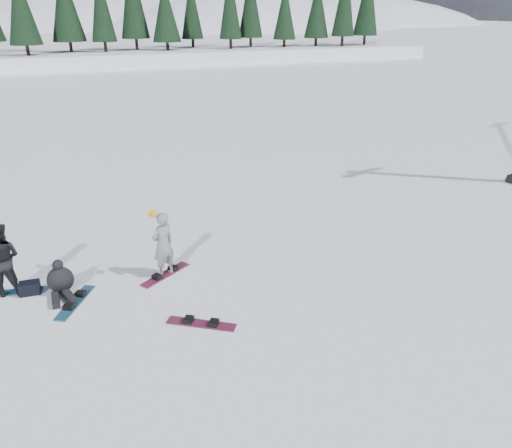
{
  "coord_description": "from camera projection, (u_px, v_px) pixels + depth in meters",
  "views": [
    {
      "loc": [
        -2.23,
        -9.49,
        6.19
      ],
      "look_at": [
        2.1,
        1.39,
        1.1
      ],
      "focal_mm": 35.0,
      "sensor_mm": 36.0,
      "label": 1
    }
  ],
  "objects": [
    {
      "name": "snowboard_loose_a",
      "position": [
        75.0,
        302.0,
        11.38
      ],
      "size": [
        0.99,
        1.44,
        0.03
      ],
      "primitive_type": "cube",
      "rotation": [
        0.0,
        0.0,
        1.05
      ],
      "color": "#186288",
      "rests_on": "ground"
    },
    {
      "name": "snowboard_woman",
      "position": [
        165.0,
        275.0,
        12.56
      ],
      "size": [
        1.41,
        1.05,
        0.03
      ],
      "primitive_type": "cube",
      "rotation": [
        0.0,
        0.0,
        0.58
      ],
      "color": "maroon",
      "rests_on": "ground"
    },
    {
      "name": "snowboarder_woman",
      "position": [
        163.0,
        244.0,
        12.22
      ],
      "size": [
        0.73,
        0.64,
        1.84
      ],
      "rotation": [
        0.0,
        0.0,
        3.6
      ],
      "color": "gray",
      "rests_on": "ground"
    },
    {
      "name": "snowboarder_man",
      "position": [
        2.0,
        259.0,
        11.42
      ],
      "size": [
        1.02,
        0.88,
        1.79
      ],
      "primitive_type": "imported",
      "rotation": [
        0.0,
        0.0,
        2.88
      ],
      "color": "black",
      "rests_on": "ground"
    },
    {
      "name": "gear_bag",
      "position": [
        30.0,
        288.0,
        11.69
      ],
      "size": [
        0.47,
        0.34,
        0.3
      ],
      "primitive_type": "cube",
      "rotation": [
        0.0,
        0.0,
        -0.08
      ],
      "color": "black",
      "rests_on": "ground"
    },
    {
      "name": "ground",
      "position": [
        193.0,
        305.0,
        11.31
      ],
      "size": [
        420.0,
        420.0,
        0.0
      ],
      "primitive_type": "plane",
      "color": "white",
      "rests_on": "ground"
    },
    {
      "name": "snowboard_man",
      "position": [
        9.0,
        293.0,
        11.77
      ],
      "size": [
        1.53,
        0.54,
        0.03
      ],
      "primitive_type": "cube",
      "rotation": [
        0.0,
        0.0,
        -0.18
      ],
      "color": "teal",
      "rests_on": "ground"
    },
    {
      "name": "alpine_backdrop",
      "position": [
        21.0,
        71.0,
        174.09
      ],
      "size": [
        412.5,
        227.0,
        53.2
      ],
      "color": "white",
      "rests_on": "ground"
    },
    {
      "name": "seated_rider",
      "position": [
        61.0,
        281.0,
        11.64
      ],
      "size": [
        0.68,
        1.05,
        0.85
      ],
      "rotation": [
        0.0,
        0.0,
        0.16
      ],
      "color": "black",
      "rests_on": "ground"
    },
    {
      "name": "snowboard_loose_b",
      "position": [
        201.0,
        324.0,
        10.6
      ],
      "size": [
        1.4,
        1.07,
        0.03
      ],
      "primitive_type": "cube",
      "rotation": [
        0.0,
        0.0,
        -0.59
      ],
      "color": "maroon",
      "rests_on": "ground"
    }
  ]
}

